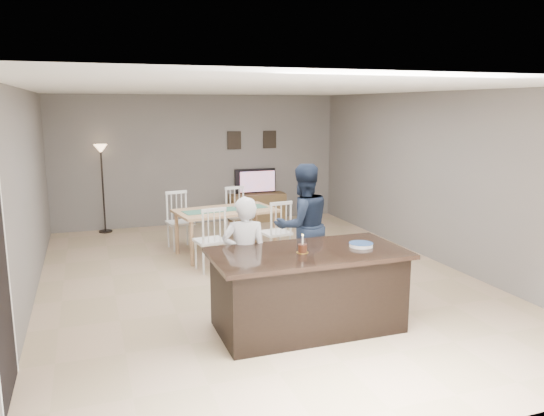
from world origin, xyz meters
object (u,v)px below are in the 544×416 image
object	(u,v)px
kitchen_island	(308,289)
floor_lamp	(102,165)
tv_console	(258,207)
man	(303,226)
birthday_cake	(302,248)
plate_stack	(361,245)
dining_table	(226,217)
woman	(245,258)
television	(256,181)

from	to	relation	value
kitchen_island	floor_lamp	world-z (taller)	floor_lamp
kitchen_island	tv_console	xyz separation A→B (m)	(1.20, 5.57, -0.15)
man	birthday_cake	world-z (taller)	man
plate_stack	dining_table	distance (m)	3.37
tv_console	plate_stack	world-z (taller)	plate_stack
kitchen_island	floor_lamp	bearing A→B (deg)	109.48
woman	birthday_cake	xyz separation A→B (m)	(0.49, -0.58, 0.22)
tv_console	plate_stack	xyz separation A→B (m)	(-0.56, -5.60, 0.62)
dining_table	floor_lamp	size ratio (longest dim) A/B	1.18
birthday_cake	woman	bearing A→B (deg)	129.77
television	floor_lamp	distance (m)	3.21
television	man	size ratio (longest dim) A/B	0.53
tv_console	kitchen_island	bearing A→B (deg)	-102.16
birthday_cake	floor_lamp	world-z (taller)	floor_lamp
kitchen_island	dining_table	size ratio (longest dim) A/B	1.05
plate_stack	television	bearing A→B (deg)	84.37
woman	plate_stack	distance (m)	1.36
television	birthday_cake	xyz separation A→B (m)	(-1.28, -5.67, 0.09)
tv_console	plate_stack	bearing A→B (deg)	-95.70
plate_stack	floor_lamp	world-z (taller)	floor_lamp
birthday_cake	tv_console	bearing A→B (deg)	77.10
woman	man	xyz separation A→B (m)	(1.07, 0.80, 0.13)
television	dining_table	size ratio (longest dim) A/B	0.45
kitchen_island	tv_console	distance (m)	5.70
television	dining_table	xyz separation A→B (m)	(-1.30, -2.39, -0.23)
kitchen_island	plate_stack	size ratio (longest dim) A/B	7.80
tv_console	man	size ratio (longest dim) A/B	0.70
plate_stack	floor_lamp	size ratio (longest dim) A/B	0.16
birthday_cake	plate_stack	xyz separation A→B (m)	(0.73, 0.01, -0.03)
kitchen_island	dining_table	xyz separation A→B (m)	(-0.10, 3.25, 0.18)
woman	plate_stack	size ratio (longest dim) A/B	5.29
kitchen_island	dining_table	bearing A→B (deg)	91.84
television	woman	bearing A→B (deg)	70.83
dining_table	floor_lamp	distance (m)	3.08
kitchen_island	woman	size ratio (longest dim) A/B	1.48
kitchen_island	dining_table	distance (m)	3.26
television	plate_stack	bearing A→B (deg)	84.37
tv_console	woman	xyz separation A→B (m)	(-1.77, -5.02, 0.43)
birthday_cake	man	bearing A→B (deg)	67.20
tv_console	floor_lamp	world-z (taller)	floor_lamp
kitchen_island	birthday_cake	world-z (taller)	birthday_cake
woman	floor_lamp	bearing A→B (deg)	-62.04
man	plate_stack	bearing A→B (deg)	91.44
television	birthday_cake	distance (m)	5.82
woman	man	bearing A→B (deg)	-130.82
woman	man	world-z (taller)	man
man	floor_lamp	bearing A→B (deg)	-64.21
television	floor_lamp	world-z (taller)	floor_lamp
floor_lamp	woman	bearing A→B (deg)	-74.40
woman	birthday_cake	bearing A→B (deg)	142.13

